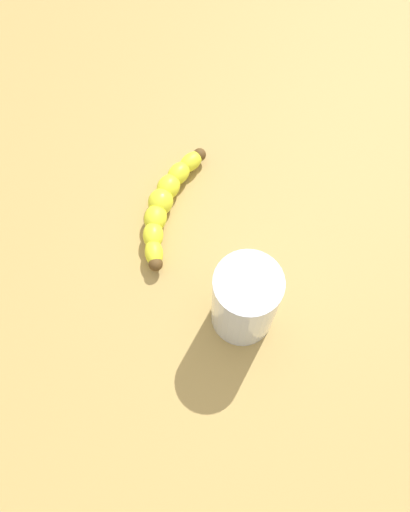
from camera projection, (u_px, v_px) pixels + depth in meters
The scene contains 3 objects.
wooden_tabletop at pixel (226, 284), 72.68cm from camera, with size 120.00×120.00×3.00cm, color #A78848.
banana at pixel (166, 203), 74.19cm from camera, with size 7.36×20.81×3.62cm.
smoothie_glass at pixel (245, 301), 63.57cm from camera, with size 8.22×8.22×12.87cm.
Camera 1 is at (1.38, -25.85, 69.60)cm, focal length 36.03 mm.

